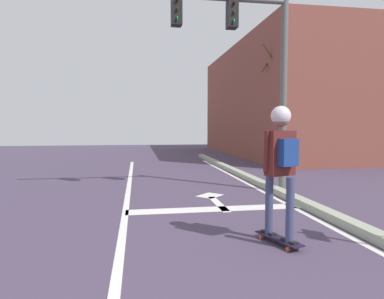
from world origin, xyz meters
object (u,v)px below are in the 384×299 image
at_px(skater, 281,154).
at_px(roadside_tree, 272,113).
at_px(skateboard, 279,239).
at_px(traffic_signal_mast, 243,47).

xyz_separation_m(skater, roadside_tree, (3.46, 8.65, 0.91)).
bearing_deg(skateboard, roadside_tree, 68.16).
relative_size(skater, traffic_signal_mast, 0.37).
bearing_deg(roadside_tree, traffic_signal_mast, -119.49).
bearing_deg(skater, traffic_signal_mast, 80.80).
relative_size(traffic_signal_mast, roadside_tree, 1.01).
height_order(skateboard, skater, skater).
distance_m(traffic_signal_mast, roadside_tree, 6.00).
height_order(traffic_signal_mast, roadside_tree, traffic_signal_mast).
bearing_deg(traffic_signal_mast, skater, -99.20).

